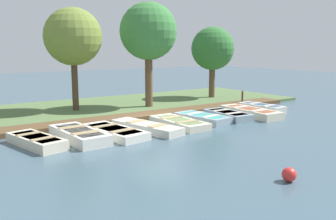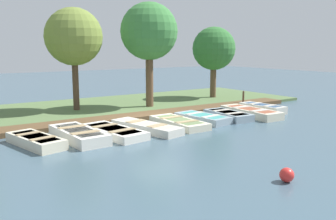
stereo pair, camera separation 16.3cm
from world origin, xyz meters
The scene contains 17 objects.
ground_plane centered at (0.00, 0.00, 0.00)m, with size 80.00×80.00×0.00m, color #425B6B.
shore_bank centered at (-5.00, 0.00, 0.08)m, with size 8.00×24.00×0.16m.
dock_walkway centered at (-1.27, 0.00, 0.11)m, with size 1.39×19.74×0.22m.
rowboat_0 centered at (1.26, -5.99, 0.20)m, with size 2.94×1.59×0.40m.
rowboat_1 centered at (1.32, -4.38, 0.22)m, with size 3.29×1.39×0.44m.
rowboat_2 centered at (1.39, -2.93, 0.17)m, with size 3.42×1.72×0.34m.
rowboat_3 centered at (1.39, -1.37, 0.17)m, with size 3.69×1.75×0.35m.
rowboat_4 centered at (1.35, 0.40, 0.16)m, with size 3.20×1.25×0.33m.
rowboat_5 centered at (1.14, 1.97, 0.17)m, with size 2.94×1.59×0.35m.
rowboat_6 centered at (1.29, 3.50, 0.18)m, with size 2.72×1.33×0.37m.
rowboat_7 centered at (1.42, 4.97, 0.20)m, with size 3.55×1.35×0.41m.
rowboat_8 centered at (0.88, 6.47, 0.22)m, with size 2.70×1.06×0.43m.
mooring_post_far centered at (-1.32, 7.20, 0.47)m, with size 0.12×0.12×0.93m.
buoy centered at (8.84, -1.41, 0.20)m, with size 0.39×0.39×0.39m.
park_tree_left centered at (-4.69, -2.22, 4.10)m, with size 3.09×3.09×5.67m.
park_tree_center centered at (-3.47, 1.75, 4.41)m, with size 3.25×3.25×6.09m.
park_tree_right centered at (-4.49, 7.46, 3.44)m, with size 2.91×2.91×4.93m.
Camera 1 is at (14.91, -9.54, 3.59)m, focal length 40.00 mm.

